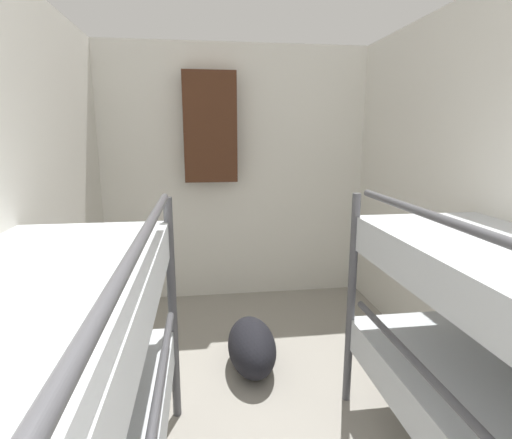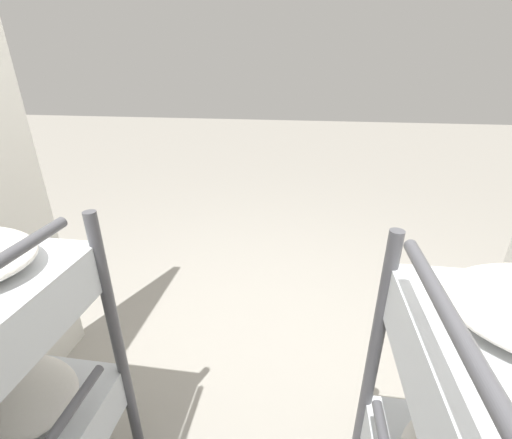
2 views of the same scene
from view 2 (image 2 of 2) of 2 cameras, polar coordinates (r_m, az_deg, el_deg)
ground_plane at (r=2.21m, az=0.46°, el=-22.71°), size 20.00×20.00×0.00m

